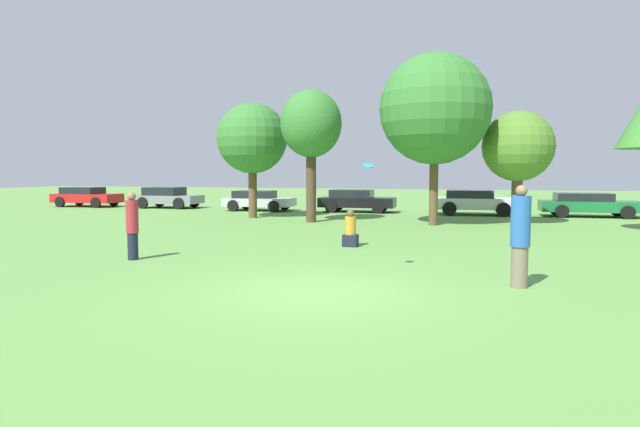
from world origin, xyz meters
The scene contains 15 objects.
ground_plane centered at (0.00, 0.00, 0.00)m, with size 120.00×120.00×0.00m, color #5B8E42.
person_thrower centered at (-5.46, 2.13, 0.86)m, with size 0.30×0.30×1.69m.
person_catcher centered at (3.59, 1.48, 0.98)m, with size 0.36×0.36×1.95m.
frisbee centered at (0.56, 2.02, 2.32)m, with size 0.24×0.23×0.13m.
bystander_sitting centered at (-0.82, 6.03, 0.45)m, with size 0.43×0.36×1.09m.
tree_0 centered at (-7.67, 14.41, 3.77)m, with size 3.36×3.36×5.47m.
tree_1 centered at (-4.30, 13.06, 4.20)m, with size 2.66×2.66×5.74m.
tree_2 centered at (0.94, 13.22, 4.73)m, with size 4.52×4.52×7.01m.
tree_3 centered at (4.25, 14.65, 3.23)m, with size 2.93×2.93×4.73m.
parked_car_red centered at (-21.16, 18.93, 0.66)m, with size 4.25×2.05×1.23m.
parked_car_grey centered at (-15.55, 19.37, 0.67)m, with size 3.95×2.16×1.27m.
parked_car_silver centered at (-9.33, 18.86, 0.61)m, with size 3.92×2.21×1.13m.
parked_car_black centered at (-3.77, 19.38, 0.65)m, with size 4.15×1.93×1.23m.
parked_car_white centered at (2.47, 19.34, 0.68)m, with size 4.23×2.22×1.26m.
parked_car_green centered at (7.82, 19.58, 0.62)m, with size 4.64×2.14×1.16m.
Camera 1 is at (2.90, -9.26, 2.19)m, focal length 30.18 mm.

